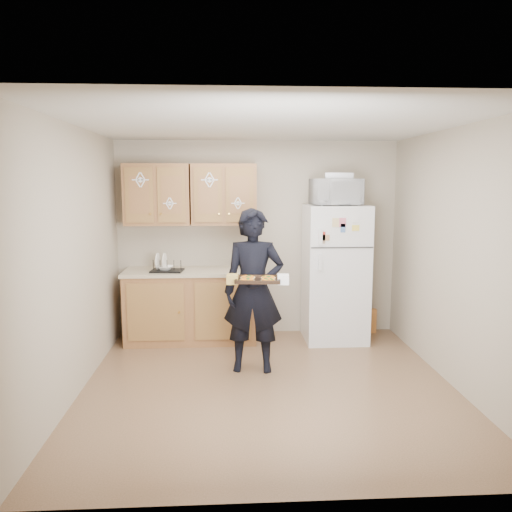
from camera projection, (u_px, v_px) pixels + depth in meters
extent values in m
plane|color=brown|center=(268.00, 386.00, 4.89)|extent=(3.60, 3.60, 0.00)
plane|color=silver|center=(269.00, 124.00, 4.53)|extent=(3.60, 3.60, 0.00)
cube|color=#AA9E8A|center=(258.00, 239.00, 6.49)|extent=(3.60, 0.04, 2.50)
cube|color=#AA9E8A|center=(294.00, 307.00, 2.93)|extent=(3.60, 0.04, 2.50)
cube|color=#AA9E8A|center=(75.00, 262.00, 4.61)|extent=(0.04, 3.60, 2.50)
cube|color=#AA9E8A|center=(455.00, 258.00, 4.81)|extent=(0.04, 3.60, 2.50)
cube|color=white|center=(335.00, 273.00, 6.23)|extent=(0.75, 0.70, 1.70)
cube|color=brown|center=(191.00, 307.00, 6.24)|extent=(1.60, 0.60, 0.86)
cube|color=beige|center=(191.00, 272.00, 6.18)|extent=(1.64, 0.64, 0.04)
cube|color=brown|center=(157.00, 195.00, 6.15)|extent=(0.80, 0.33, 0.75)
cube|color=brown|center=(224.00, 195.00, 6.19)|extent=(0.80, 0.33, 0.75)
cube|color=#DA9E4D|center=(368.00, 321.00, 6.60)|extent=(0.20, 0.07, 0.32)
imported|color=black|center=(254.00, 291.00, 5.19)|extent=(0.66, 0.46, 1.71)
cube|color=black|center=(258.00, 280.00, 4.87)|extent=(0.46, 0.36, 0.04)
cylinder|color=orange|center=(247.00, 280.00, 4.80)|extent=(0.15, 0.15, 0.02)
cylinder|color=orange|center=(268.00, 280.00, 4.80)|extent=(0.15, 0.15, 0.02)
cylinder|color=orange|center=(248.00, 277.00, 4.95)|extent=(0.15, 0.15, 0.02)
cylinder|color=orange|center=(268.00, 277.00, 4.94)|extent=(0.15, 0.15, 0.02)
imported|color=white|center=(336.00, 192.00, 6.03)|extent=(0.62, 0.47, 0.32)
cube|color=#B3B5BB|center=(339.00, 176.00, 6.04)|extent=(0.36, 0.28, 0.07)
cube|color=black|center=(167.00, 265.00, 6.07)|extent=(0.40, 0.32, 0.15)
imported|color=white|center=(165.00, 268.00, 6.07)|extent=(0.24, 0.24, 0.05)
imported|color=white|center=(247.00, 263.00, 6.14)|extent=(0.10, 0.10, 0.19)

